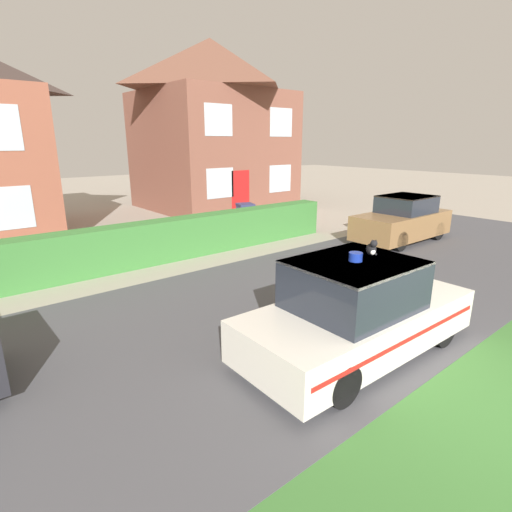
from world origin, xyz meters
The scene contains 8 objects.
ground_plane centered at (0.00, 0.00, 0.00)m, with size 80.00×80.00×0.00m, color #A89E8E.
road_strip centered at (0.00, 4.37, 0.01)m, with size 28.00×6.57×0.01m, color #4C4C51.
garden_hedge centered at (-0.18, 9.13, 0.60)m, with size 12.36×0.70×1.20m, color #3D7F38.
police_car centered at (-0.24, 2.29, 0.73)m, with size 4.22×1.85×1.73m.
cat centered at (-0.32, 2.05, 1.85)m, with size 0.28×0.25×0.26m.
neighbour_car_far centered at (7.30, 6.01, 0.75)m, with size 3.86×1.62×1.57m.
house_right centered at (6.58, 16.60, 4.16)m, with size 6.84×6.72×8.15m.
wheelie_bin centered at (4.06, 10.69, 0.55)m, with size 0.75×0.79×1.09m.
Camera 1 is at (-5.25, -1.24, 3.37)m, focal length 28.00 mm.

